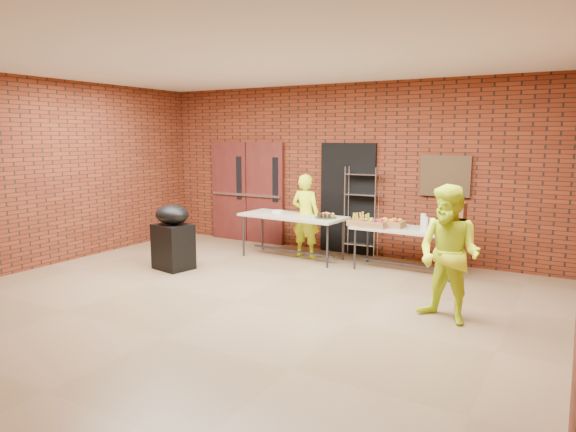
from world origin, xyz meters
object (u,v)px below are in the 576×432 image
at_px(volunteer_woman, 306,216).
at_px(volunteer_man, 449,254).
at_px(table_right, 407,232).
at_px(covered_grill, 173,237).
at_px(table_left, 292,219).
at_px(wire_rack, 361,212).
at_px(coffee_dispenser, 454,217).

bearing_deg(volunteer_woman, volunteer_man, 147.06).
bearing_deg(table_right, covered_grill, -150.43).
distance_m(table_left, volunteer_man, 3.75).
relative_size(table_right, covered_grill, 1.64).
height_order(wire_rack, coffee_dispenser, wire_rack).
bearing_deg(volunteer_woman, wire_rack, -145.69).
bearing_deg(table_left, table_right, 6.93).
relative_size(wire_rack, volunteer_man, 1.01).
xyz_separation_m(coffee_dispenser, volunteer_woman, (-2.64, -0.05, -0.18)).
distance_m(table_right, covered_grill, 3.89).
relative_size(table_right, volunteer_woman, 1.16).
relative_size(covered_grill, volunteer_woman, 0.71).
xyz_separation_m(wire_rack, volunteer_woman, (-0.87, -0.56, -0.06)).
xyz_separation_m(covered_grill, volunteer_woman, (1.52, 1.88, 0.23)).
bearing_deg(coffee_dispenser, wire_rack, 164.11).
bearing_deg(wire_rack, coffee_dispenser, -18.95).
bearing_deg(table_right, table_left, -174.76).
xyz_separation_m(table_left, volunteer_man, (3.23, -1.90, 0.10)).
xyz_separation_m(table_right, coffee_dispenser, (0.71, 0.13, 0.29)).
relative_size(wire_rack, table_right, 0.93).
relative_size(covered_grill, volunteer_man, 0.66).
distance_m(table_left, volunteer_woman, 0.26).
height_order(wire_rack, volunteer_woman, wire_rack).
bearing_deg(table_right, volunteer_woman, 179.56).
bearing_deg(wire_rack, table_left, -146.82).
bearing_deg(volunteer_woman, table_left, 51.86).
bearing_deg(covered_grill, wire_rack, 56.90).
relative_size(wire_rack, coffee_dispenser, 3.65).
distance_m(volunteer_woman, volunteer_man, 3.71).
distance_m(table_left, covered_grill, 2.17).
xyz_separation_m(coffee_dispenser, volunteer_man, (0.42, -2.16, -0.12)).
distance_m(wire_rack, volunteer_man, 3.45).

